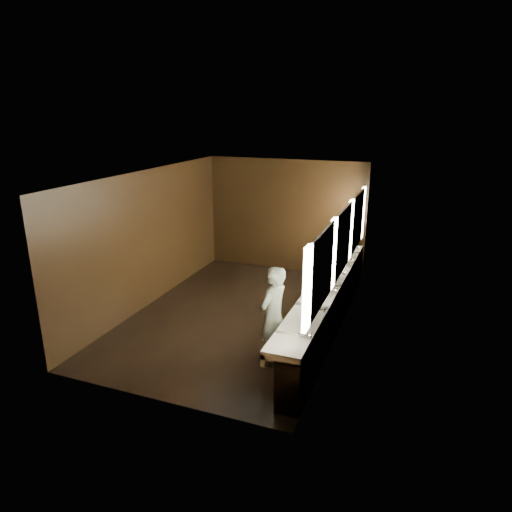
{
  "coord_description": "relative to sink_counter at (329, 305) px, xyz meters",
  "views": [
    {
      "loc": [
        3.28,
        -7.68,
        3.94
      ],
      "look_at": [
        0.36,
        0.0,
        1.29
      ],
      "focal_mm": 32.0,
      "sensor_mm": 36.0,
      "label": 1
    }
  ],
  "objects": [
    {
      "name": "wall_front",
      "position": [
        -1.79,
        -3.0,
        0.9
      ],
      "size": [
        4.0,
        0.02,
        2.8
      ],
      "primitive_type": "cube",
      "color": "black",
      "rests_on": "floor"
    },
    {
      "name": "mirror_band",
      "position": [
        0.19,
        -0.0,
        1.25
      ],
      "size": [
        0.06,
        5.03,
        1.15
      ],
      "color": "white",
      "rests_on": "wall_right"
    },
    {
      "name": "wall_left",
      "position": [
        -3.79,
        -0.0,
        0.9
      ],
      "size": [
        0.02,
        6.0,
        2.8
      ],
      "primitive_type": "cube",
      "color": "black",
      "rests_on": "floor"
    },
    {
      "name": "floor",
      "position": [
        -1.79,
        -0.0,
        -0.5
      ],
      "size": [
        6.0,
        6.0,
        0.0
      ],
      "primitive_type": "plane",
      "color": "black",
      "rests_on": "ground"
    },
    {
      "name": "wall_right",
      "position": [
        0.21,
        -0.0,
        0.9
      ],
      "size": [
        0.02,
        6.0,
        2.8
      ],
      "primitive_type": "cube",
      "color": "black",
      "rests_on": "floor"
    },
    {
      "name": "trash_bin",
      "position": [
        -0.22,
        -0.61,
        -0.18
      ],
      "size": [
        0.44,
        0.44,
        0.63
      ],
      "primitive_type": "cylinder",
      "rotation": [
        0.0,
        0.0,
        -0.09
      ],
      "color": "black",
      "rests_on": "floor"
    },
    {
      "name": "person",
      "position": [
        -0.59,
        -1.45,
        0.33
      ],
      "size": [
        0.54,
        0.68,
        1.64
      ],
      "primitive_type": "imported",
      "rotation": [
        0.0,
        0.0,
        -1.85
      ],
      "color": "#7DA5BB",
      "rests_on": "floor"
    },
    {
      "name": "ceiling",
      "position": [
        -1.79,
        -0.0,
        2.3
      ],
      "size": [
        4.0,
        6.0,
        0.02
      ],
      "primitive_type": "cube",
      "color": "#2D2D2B",
      "rests_on": "wall_back"
    },
    {
      "name": "wall_back",
      "position": [
        -1.79,
        3.0,
        0.9
      ],
      "size": [
        4.0,
        0.02,
        2.8
      ],
      "primitive_type": "cube",
      "color": "black",
      "rests_on": "floor"
    },
    {
      "name": "sink_counter",
      "position": [
        0.0,
        0.0,
        0.0
      ],
      "size": [
        0.55,
        5.4,
        1.01
      ],
      "color": "black",
      "rests_on": "floor"
    }
  ]
}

